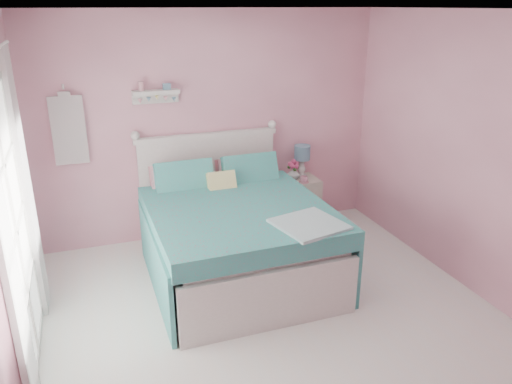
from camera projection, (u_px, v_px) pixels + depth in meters
floor at (284, 334)px, 4.25m from camera, size 4.50×4.50×0.00m
room_shell at (289, 155)px, 3.69m from camera, size 4.50×4.50×4.50m
bed at (234, 235)px, 5.11m from camera, size 1.71×2.16×1.25m
nightstand at (299, 202)px, 6.25m from camera, size 0.43×0.43×0.62m
table_lamp at (302, 155)px, 6.14m from camera, size 0.20×0.20×0.39m
vase at (293, 173)px, 6.08m from camera, size 0.15×0.15×0.16m
teacup at (304, 179)px, 6.00m from camera, size 0.11×0.11×0.08m
roses at (294, 164)px, 6.03m from camera, size 0.14×0.11×0.12m
wall_shelf at (155, 93)px, 5.37m from camera, size 0.50×0.15×0.25m
hanging_dress at (69, 131)px, 5.19m from camera, size 0.34×0.03×0.72m
french_door at (15, 234)px, 3.60m from camera, size 0.04×1.32×2.16m
curtain_near at (9, 268)px, 2.93m from camera, size 0.04×0.40×2.32m
curtain_far at (27, 187)px, 4.24m from camera, size 0.04×0.40×2.32m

